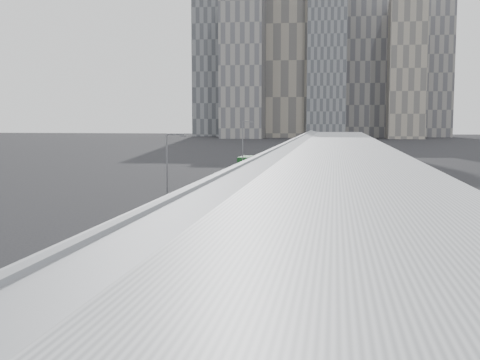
% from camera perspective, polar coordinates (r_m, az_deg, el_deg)
% --- Properties ---
extents(sidewalk, '(10.00, 170.00, 0.12)m').
position_cam_1_polar(sidewalk, '(68.36, 5.75, -2.51)').
color(sidewalk, gray).
rests_on(sidewalk, ground).
extents(lane_line, '(0.12, 160.00, 0.02)m').
position_cam_1_polar(lane_line, '(69.74, -2.90, -2.36)').
color(lane_line, gold).
rests_on(lane_line, ground).
extents(depot, '(12.45, 160.40, 7.20)m').
position_cam_1_polar(depot, '(67.85, 9.15, 0.33)').
color(depot, gray).
rests_on(depot, ground).
extents(skyline, '(145.00, 64.00, 120.00)m').
position_cam_1_polar(skyline, '(339.56, 6.44, 12.68)').
color(skyline, slate).
rests_on(skyline, ground).
extents(bus_1, '(3.45, 12.42, 3.58)m').
position_cam_1_polar(bus_1, '(34.92, -8.32, -8.14)').
color(bus_1, black).
rests_on(bus_1, ground).
extents(bus_2, '(3.34, 12.89, 3.73)m').
position_cam_1_polar(bus_2, '(47.21, -4.57, -4.37)').
color(bus_2, white).
rests_on(bus_2, ground).
extents(bus_3, '(3.77, 14.01, 4.05)m').
position_cam_1_polar(bus_3, '(61.78, -1.40, -1.82)').
color(bus_3, slate).
rests_on(bus_3, ground).
extents(bus_4, '(3.00, 12.55, 3.64)m').
position_cam_1_polar(bus_4, '(77.55, 1.40, -0.39)').
color(bus_4, '#ABACB6').
rests_on(bus_4, ground).
extents(bus_5, '(3.18, 12.36, 3.58)m').
position_cam_1_polar(bus_5, '(87.88, 1.66, 0.31)').
color(bus_5, black).
rests_on(bus_5, ground).
extents(bus_6, '(3.33, 13.92, 4.04)m').
position_cam_1_polar(bus_6, '(103.96, 3.25, 1.26)').
color(bus_6, white).
rests_on(bus_6, ground).
extents(tree_0, '(1.43, 1.43, 4.19)m').
position_cam_1_polar(tree_0, '(24.40, -7.32, -9.65)').
color(tree_0, black).
rests_on(tree_0, ground).
extents(tree_1, '(2.42, 2.42, 5.01)m').
position_cam_1_polar(tree_1, '(49.45, 0.58, -1.30)').
color(tree_1, black).
rests_on(tree_1, ground).
extents(tree_2, '(1.62, 1.62, 3.76)m').
position_cam_1_polar(tree_2, '(65.65, 3.02, -0.32)').
color(tree_2, black).
rests_on(tree_2, ground).
extents(tree_3, '(2.47, 2.47, 5.17)m').
position_cam_1_polar(tree_3, '(91.02, 4.44, 2.01)').
color(tree_3, black).
rests_on(tree_3, ground).
extents(tree_4, '(2.05, 2.05, 4.22)m').
position_cam_1_polar(tree_4, '(115.17, 5.50, 2.42)').
color(tree_4, black).
rests_on(tree_4, ground).
extents(tree_5, '(2.86, 2.86, 4.77)m').
position_cam_1_polar(tree_5, '(143.99, 6.05, 3.14)').
color(tree_5, black).
rests_on(tree_5, ground).
extents(street_lamp_near, '(2.04, 0.22, 8.46)m').
position_cam_1_polar(street_lamp_near, '(61.61, -6.77, 1.12)').
color(street_lamp_near, '#59595E').
rests_on(street_lamp_near, ground).
extents(street_lamp_far, '(2.04, 0.22, 9.57)m').
position_cam_1_polar(street_lamp_far, '(110.41, 0.35, 3.50)').
color(street_lamp_far, '#59595E').
rests_on(street_lamp_far, ground).
extents(shipping_container, '(2.47, 6.74, 2.66)m').
position_cam_1_polar(shipping_container, '(117.39, 0.57, 1.61)').
color(shipping_container, '#123B16').
rests_on(shipping_container, ground).
extents(suv, '(4.51, 6.28, 1.59)m').
position_cam_1_polar(suv, '(137.26, 1.72, 1.98)').
color(suv, black).
rests_on(suv, ground).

